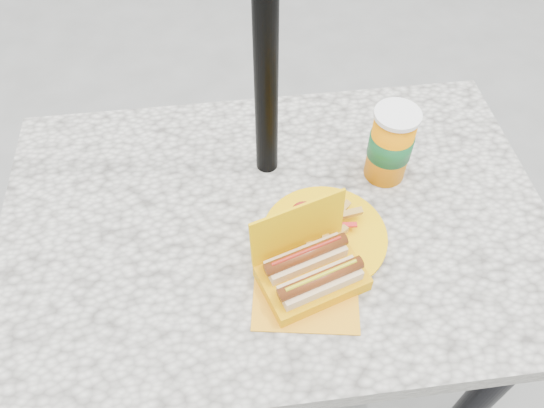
{
  "coord_description": "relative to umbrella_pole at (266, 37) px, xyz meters",
  "views": [
    {
      "loc": [
        -0.1,
        -0.68,
        1.68
      ],
      "look_at": [
        -0.01,
        0.0,
        0.8
      ],
      "focal_mm": 35.0,
      "sensor_mm": 36.0,
      "label": 1
    }
  ],
  "objects": [
    {
      "name": "ground",
      "position": [
        0.0,
        -0.16,
        -1.1
      ],
      "size": [
        60.0,
        60.0,
        0.0
      ],
      "primitive_type": "plane",
      "color": "slate"
    },
    {
      "name": "soda_cup",
      "position": [
        0.27,
        -0.06,
        -0.26
      ],
      "size": [
        0.1,
        0.1,
        0.19
      ],
      "rotation": [
        0.0,
        0.0,
        -0.07
      ],
      "color": "orange",
      "rests_on": "picnic_table"
    },
    {
      "name": "fries_plate",
      "position": [
        0.09,
        -0.23,
        -0.34
      ],
      "size": [
        0.31,
        0.36,
        0.05
      ],
      "rotation": [
        0.0,
        0.0,
        -0.21
      ],
      "color": "orange",
      "rests_on": "picnic_table"
    },
    {
      "name": "picnic_table",
      "position": [
        0.0,
        -0.16,
        -0.46
      ],
      "size": [
        1.2,
        0.8,
        0.75
      ],
      "color": "beige",
      "rests_on": "ground"
    },
    {
      "name": "umbrella_pole",
      "position": [
        0.0,
        0.0,
        0.0
      ],
      "size": [
        0.05,
        0.05,
        2.2
      ],
      "primitive_type": "cylinder",
      "color": "black",
      "rests_on": "ground"
    },
    {
      "name": "hotdog_box",
      "position": [
        0.05,
        -0.32,
        -0.31
      ],
      "size": [
        0.23,
        0.19,
        0.16
      ],
      "rotation": [
        0.0,
        0.0,
        0.31
      ],
      "color": "#F0B100",
      "rests_on": "picnic_table"
    }
  ]
}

